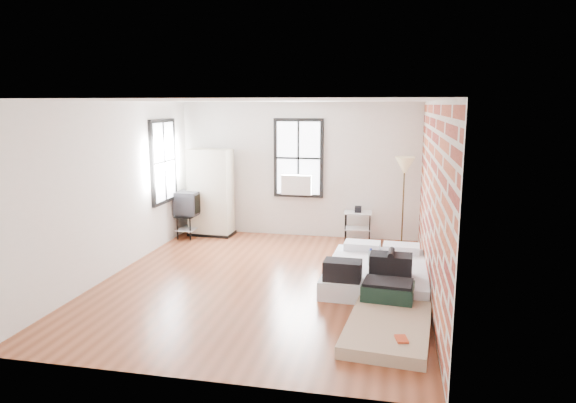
% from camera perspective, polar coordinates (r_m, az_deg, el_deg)
% --- Properties ---
extents(ground, '(6.00, 6.00, 0.00)m').
position_cam_1_polar(ground, '(8.19, -2.68, -8.85)').
color(ground, brown).
rests_on(ground, ground).
extents(room_shell, '(5.02, 6.02, 2.80)m').
position_cam_1_polar(room_shell, '(8.08, -0.56, 3.57)').
color(room_shell, silver).
rests_on(room_shell, ground).
extents(mattress_main, '(1.63, 2.16, 0.67)m').
position_cam_1_polar(mattress_main, '(8.21, 9.87, -7.61)').
color(mattress_main, white).
rests_on(mattress_main, ground).
extents(mattress_bare, '(1.15, 1.93, 0.40)m').
position_cam_1_polar(mattress_bare, '(6.75, 11.13, -12.36)').
color(mattress_bare, tan).
rests_on(mattress_bare, ground).
extents(wardrobe, '(0.94, 0.57, 1.83)m').
position_cam_1_polar(wardrobe, '(10.95, -8.56, 0.97)').
color(wardrobe, black).
rests_on(wardrobe, ground).
extents(side_table, '(0.57, 0.46, 0.72)m').
position_cam_1_polar(side_table, '(10.46, 7.77, -1.80)').
color(side_table, black).
rests_on(side_table, ground).
extents(floor_lamp, '(0.37, 0.37, 1.75)m').
position_cam_1_polar(floor_lamp, '(10.20, 12.82, 3.45)').
color(floor_lamp, '#332711').
rests_on(floor_lamp, ground).
extents(tv_stand, '(0.51, 0.70, 0.97)m').
position_cam_1_polar(tv_stand, '(10.90, -10.92, -0.31)').
color(tv_stand, black).
rests_on(tv_stand, ground).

